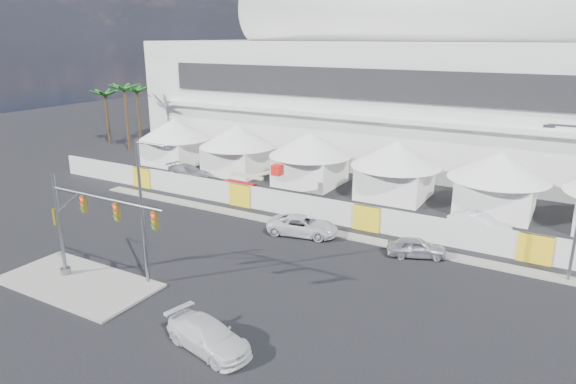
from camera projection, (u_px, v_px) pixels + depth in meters
The scene contains 15 objects.
ground at pixel (185, 287), 31.22m from camera, with size 160.00×160.00×0.00m, color black.
median_island at pixel (78, 283), 31.58m from camera, with size 10.00×5.00×0.15m, color gray.
far_curb at pixel (565, 280), 32.00m from camera, with size 80.00×1.20×0.12m, color gray.
stadium at pixel (480, 83), 58.68m from camera, with size 80.00×24.80×21.98m.
tent_row at pixel (351, 159), 49.94m from camera, with size 53.40×8.40×5.40m.
hoarding_fence at pixel (367, 218), 40.07m from camera, with size 70.00×0.25×2.00m, color silver.
palm_cluster at pixel (137, 95), 69.65m from camera, with size 10.60×10.60×8.55m.
sedan_silver at pixel (417, 247), 35.33m from camera, with size 3.99×1.61×1.36m, color silver.
pickup_curb at pixel (303, 226), 39.19m from camera, with size 5.37×2.48×1.49m, color silver.
pickup_near at pixel (208, 336), 24.83m from camera, with size 4.93×2.00×1.43m, color silver.
lot_car_a at pixel (479, 224), 39.45m from camera, with size 4.70×1.64×1.55m, color white.
lot_car_c at pixel (188, 172), 54.63m from camera, with size 5.11×2.08×1.48m, color #ABACB0.
traffic_mast at pixel (81, 225), 30.54m from camera, with size 9.11×0.64×6.55m.
streetlight_median at pixel (144, 203), 29.98m from camera, with size 2.47×0.25×8.93m.
boom_lift at pixel (243, 185), 49.20m from camera, with size 6.78×1.64×3.44m.
Camera 1 is at (19.52, -21.27, 14.63)m, focal length 32.00 mm.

